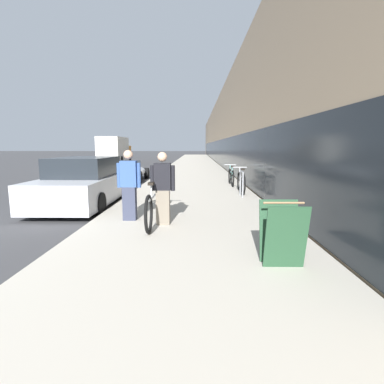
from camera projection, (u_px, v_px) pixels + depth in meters
The scene contains 12 objects.
sidewalk_slab at pixel (195, 166), 25.92m from camera, with size 4.42×70.00×0.13m.
storefront_facade at pixel (260, 133), 33.24m from camera, with size 10.01×70.00×6.47m.
tandem_bicycle at pixel (156, 202), 6.74m from camera, with size 0.52×2.94×0.95m.
person_rider at pixel (163, 188), 6.31m from camera, with size 0.52×0.20×1.54m.
person_bystander at pixel (129, 185), 6.68m from camera, with size 0.53×0.21×1.57m.
bike_rack_hoop at pixel (242, 181), 9.91m from camera, with size 0.05×0.60×0.84m.
cruiser_bike_nearest at pixel (241, 182), 10.78m from camera, with size 0.52×1.76×0.90m.
cruiser_bike_middle at pixel (231, 177), 12.81m from camera, with size 0.52×1.79×0.86m.
sandwich_board_sign at pixel (282, 233), 4.17m from camera, with size 0.56×0.56×0.90m.
parked_sedan_curbside at pixel (85, 183), 9.13m from camera, with size 1.91×4.64×1.46m.
vintage_roadster_curbside at pixel (128, 172), 15.52m from camera, with size 1.83×3.94×1.05m.
moving_truck at pixel (115, 150), 31.32m from camera, with size 2.25×6.30×2.73m.
Camera 1 is at (6.21, -4.96, 1.78)m, focal length 28.00 mm.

